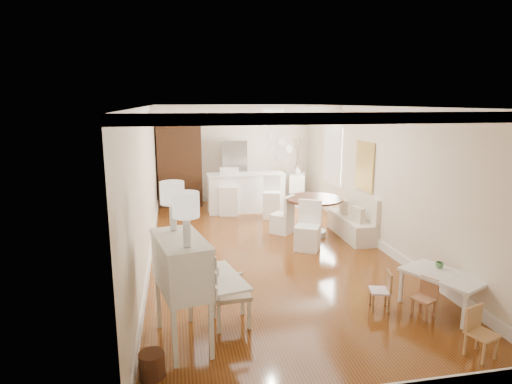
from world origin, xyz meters
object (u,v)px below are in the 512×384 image
object	(u,v)px
secretary_bureau	(182,291)
pantry_cabinet	(180,165)
kids_chair_b	(380,290)
kids_table	(442,292)
fridge	(247,172)
kids_chair_a	(424,298)
dining_table	(313,217)
kids_chair_c	(482,333)
gustavian_armchair	(231,292)
bar_stool_left	(229,192)
breakfast_counter	(246,193)
wicker_basket	(152,365)
slip_chair_near	(308,226)
sideboard	(297,189)
slip_chair_far	(282,214)
bar_stool_right	(272,197)

from	to	relation	value
secretary_bureau	pantry_cabinet	xyz separation A→B (m)	(0.10, 7.22, 0.48)
secretary_bureau	kids_chair_b	bearing A→B (deg)	-5.29
kids_table	fridge	xyz separation A→B (m)	(-1.60, 7.02, 0.63)
kids_chair_a	dining_table	size ratio (longest dim) A/B	0.44
kids_chair_a	fridge	distance (m)	7.30
kids_chair_b	kids_chair_c	size ratio (longest dim) A/B	0.95
gustavian_armchair	fridge	world-z (taller)	fridge
bar_stool_left	gustavian_armchair	bearing A→B (deg)	-86.62
kids_chair_c	breakfast_counter	size ratio (longest dim) A/B	0.29
kids_chair_a	dining_table	distance (m)	3.79
dining_table	wicker_basket	bearing A→B (deg)	-126.36
gustavian_armchair	bar_stool_left	size ratio (longest dim) A/B	0.73
gustavian_armchair	kids_chair_a	distance (m)	2.62
dining_table	bar_stool_left	size ratio (longest dim) A/B	1.03
kids_table	dining_table	distance (m)	3.69
dining_table	fridge	size ratio (longest dim) A/B	0.69
breakfast_counter	secretary_bureau	bearing A→B (deg)	-106.33
kids_chair_a	slip_chair_near	bearing A→B (deg)	165.81
kids_table	pantry_cabinet	size ratio (longest dim) A/B	0.46
sideboard	fridge	bearing A→B (deg)	177.76
gustavian_armchair	slip_chair_near	xyz separation A→B (m)	(1.87, 2.60, 0.04)
dining_table	slip_chair_near	xyz separation A→B (m)	(-0.40, -0.86, 0.06)
wicker_basket	bar_stool_left	distance (m)	6.78
slip_chair_far	sideboard	xyz separation A→B (m)	(1.11, 2.58, 0.01)
kids_chair_b	bar_stool_right	size ratio (longest dim) A/B	0.53
secretary_bureau	sideboard	distance (m)	7.48
slip_chair_far	fridge	world-z (taller)	fridge
slip_chair_far	bar_stool_left	distance (m)	2.07
gustavian_armchair	dining_table	size ratio (longest dim) A/B	0.71
bar_stool_left	pantry_cabinet	bearing A→B (deg)	143.83
gustavian_armchair	wicker_basket	xyz separation A→B (m)	(-0.98, -0.96, -0.30)
kids_table	kids_chair_c	size ratio (longest dim) A/B	1.78
secretary_bureau	dining_table	world-z (taller)	secretary_bureau
pantry_cabinet	kids_chair_b	bearing A→B (deg)	-68.94
kids_chair_c	fridge	bearing A→B (deg)	80.87
secretary_bureau	dining_table	xyz separation A→B (m)	(2.90, 3.80, -0.25)
breakfast_counter	bar_stool_left	xyz separation A→B (m)	(-0.48, -0.21, 0.09)
kids_chair_a	slip_chair_near	xyz separation A→B (m)	(-0.72, 2.92, 0.21)
secretary_bureau	breakfast_counter	size ratio (longest dim) A/B	0.65
kids_chair_b	kids_chair_c	distance (m)	1.44
wicker_basket	secretary_bureau	bearing A→B (deg)	60.69
dining_table	breakfast_counter	world-z (taller)	breakfast_counter
secretary_bureau	kids_chair_c	bearing A→B (deg)	-28.50
breakfast_counter	bar_stool_left	world-z (taller)	bar_stool_left
breakfast_counter	fridge	bearing A→B (deg)	79.22
kids_chair_a	kids_chair_b	xyz separation A→B (m)	(-0.48, 0.33, 0.01)
dining_table	sideboard	bearing A→B (deg)	80.64
secretary_bureau	kids_chair_b	size ratio (longest dim) A/B	2.36
bar_stool_left	bar_stool_right	bearing A→B (deg)	-17.58
kids_chair_c	slip_chair_far	world-z (taller)	slip_chair_far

